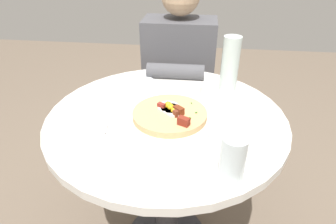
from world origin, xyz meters
name	(u,v)px	position (x,y,z in m)	size (l,w,h in m)	color
dining_table	(166,151)	(0.00, 0.00, 0.56)	(0.86, 0.86, 0.73)	silver
person_seated	(178,93)	(0.01, -0.60, 0.51)	(0.38, 0.46, 1.14)	#2D2D33
pizza_plate	(170,118)	(-0.02, 0.04, 0.74)	(0.32, 0.32, 0.01)	silver
breakfast_pizza	(170,114)	(-0.02, 0.04, 0.76)	(0.26, 0.26, 0.05)	tan
bread_plate	(135,83)	(0.17, -0.23, 0.74)	(0.17, 0.17, 0.01)	white
napkin	(80,130)	(0.27, 0.14, 0.73)	(0.17, 0.14, 0.00)	white
fork	(81,126)	(0.27, 0.12, 0.74)	(0.18, 0.01, 0.01)	silver
knife	(78,132)	(0.27, 0.16, 0.74)	(0.18, 0.01, 0.01)	silver
water_glass	(233,158)	(-0.21, 0.30, 0.79)	(0.07, 0.07, 0.13)	silver
water_bottle	(230,64)	(-0.23, -0.23, 0.84)	(0.07, 0.07, 0.22)	silver
salt_shaker	(203,92)	(-0.13, -0.13, 0.76)	(0.03, 0.03, 0.06)	white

